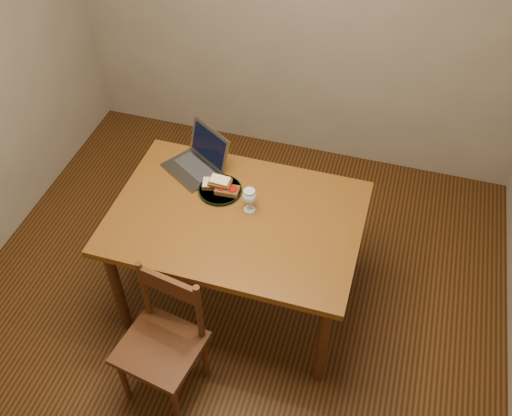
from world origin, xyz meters
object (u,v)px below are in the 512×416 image
(plate, at_px, (220,190))
(table, at_px, (236,226))
(milk_glass, at_px, (249,200))
(laptop, at_px, (200,158))
(chair, at_px, (161,339))

(plate, bearing_deg, table, -46.28)
(milk_glass, height_order, laptop, laptop)
(plate, height_order, milk_glass, milk_glass)
(table, xyz_separation_m, chair, (-0.19, -0.63, -0.21))
(table, relative_size, plate, 5.54)
(table, bearing_deg, chair, -106.50)
(table, bearing_deg, plate, 133.72)
(chair, height_order, plate, chair)
(table, distance_m, chair, 0.69)
(plate, xyz_separation_m, milk_glass, (0.19, -0.08, 0.06))
(chair, relative_size, laptop, 1.10)
(chair, bearing_deg, table, 83.11)
(table, xyz_separation_m, plate, (-0.14, 0.14, 0.10))
(chair, height_order, laptop, laptop)
(laptop, bearing_deg, table, -12.16)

